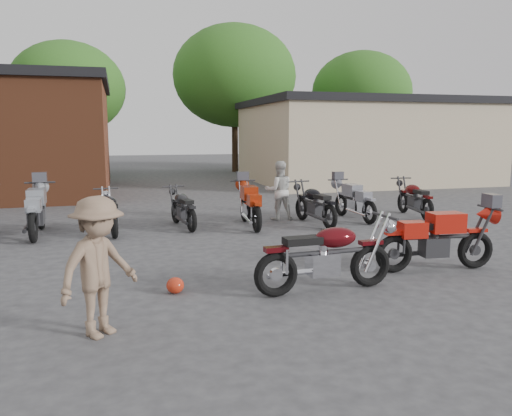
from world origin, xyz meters
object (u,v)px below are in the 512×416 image
object	(u,v)px
person_tan	(99,267)
row_bike_1	(37,208)
sportbike	(438,236)
row_bike_5	(314,202)
person_light	(279,191)
row_bike_7	(414,197)
row_bike_6	(354,199)
vintage_motorcycle	(328,251)
row_bike_4	(250,203)
helmet	(175,285)
row_bike_2	(110,210)
row_bike_3	(183,206)

from	to	relation	value
person_tan	row_bike_1	size ratio (longest dim) A/B	0.75
sportbike	row_bike_5	world-z (taller)	sportbike
sportbike	person_light	size ratio (longest dim) A/B	1.31
row_bike_7	sportbike	bearing A→B (deg)	157.36
person_light	row_bike_7	size ratio (longest dim) A/B	0.81
row_bike_7	row_bike_6	bearing A→B (deg)	96.19
person_light	row_bike_7	xyz separation A→B (m)	(3.73, -0.52, -0.22)
vintage_motorcycle	row_bike_1	xyz separation A→B (m)	(-4.67, 5.42, 0.02)
vintage_motorcycle	row_bike_7	size ratio (longest dim) A/B	1.08
row_bike_4	helmet	bearing A→B (deg)	156.51
person_light	row_bike_6	world-z (taller)	person_light
helmet	row_bike_7	bearing A→B (deg)	34.74
row_bike_7	vintage_motorcycle	bearing A→B (deg)	143.96
row_bike_5	row_bike_1	bearing A→B (deg)	79.76
vintage_motorcycle	row_bike_1	world-z (taller)	row_bike_1
row_bike_2	vintage_motorcycle	bearing A→B (deg)	-156.55
row_bike_3	row_bike_4	bearing A→B (deg)	-111.35
helmet	row_bike_4	distance (m)	5.27
vintage_motorcycle	row_bike_5	world-z (taller)	vintage_motorcycle
row_bike_3	row_bike_6	size ratio (longest dim) A/B	0.93
vintage_motorcycle	person_tan	size ratio (longest dim) A/B	1.29
vintage_motorcycle	helmet	world-z (taller)	vintage_motorcycle
sportbike	person_light	xyz separation A→B (m)	(-1.05, 5.37, 0.19)
person_light	row_bike_2	size ratio (longest dim) A/B	0.85
vintage_motorcycle	person_tan	bearing A→B (deg)	-169.08
sportbike	row_bike_6	world-z (taller)	sportbike
row_bike_7	person_light	bearing A→B (deg)	88.34
row_bike_7	person_tan	bearing A→B (deg)	133.82
vintage_motorcycle	row_bike_5	size ratio (longest dim) A/B	1.06
row_bike_4	row_bike_6	world-z (taller)	row_bike_4
person_light	person_tan	world-z (taller)	person_tan
vintage_motorcycle	row_bike_6	world-z (taller)	vintage_motorcycle
row_bike_6	row_bike_4	bearing A→B (deg)	89.18
row_bike_4	sportbike	bearing A→B (deg)	-153.31
person_light	row_bike_2	bearing A→B (deg)	13.48
row_bike_2	row_bike_7	distance (m)	8.01
vintage_motorcycle	helmet	bearing A→B (deg)	163.78
helmet	person_tan	world-z (taller)	person_tan
row_bike_2	row_bike_6	size ratio (longest dim) A/B	0.95
row_bike_5	row_bike_7	xyz separation A→B (m)	(3.08, 0.36, -0.01)
person_light	row_bike_5	world-z (taller)	person_light
row_bike_5	row_bike_7	distance (m)	3.10
helmet	row_bike_4	world-z (taller)	row_bike_4
row_bike_5	row_bike_7	bearing A→B (deg)	-90.21
row_bike_2	row_bike_4	distance (m)	3.30
person_tan	row_bike_2	size ratio (longest dim) A/B	0.88
row_bike_5	row_bike_6	world-z (taller)	row_bike_5
person_light	row_bike_4	size ratio (longest dim) A/B	0.76
vintage_motorcycle	helmet	distance (m)	2.26
row_bike_5	row_bike_6	bearing A→B (deg)	-81.00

